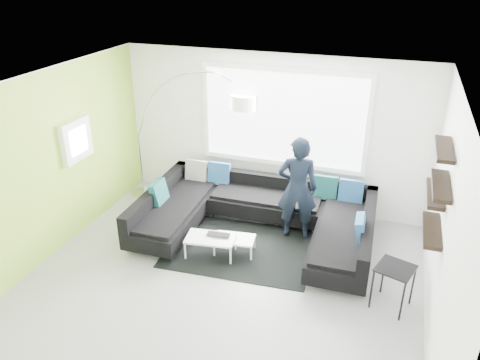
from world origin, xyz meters
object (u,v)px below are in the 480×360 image
arc_lamp (138,136)px  side_table (392,287)px  coffee_table (223,245)px  laptop (218,237)px  sectional_sofa (256,219)px  person (297,189)px

arc_lamp → side_table: (4.74, -1.79, -0.91)m
coffee_table → side_table: bearing=-17.2°
coffee_table → side_table: 2.58m
arc_lamp → side_table: size_ratio=3.95×
arc_lamp → laptop: arc_lamp is taller
sectional_sofa → side_table: 2.42m
sectional_sofa → person: 0.85m
person → laptop: (-1.01, -0.94, -0.55)m
coffee_table → side_table: size_ratio=1.57×
arc_lamp → side_table: bearing=-32.7°
laptop → arc_lamp: bearing=141.0°
side_table → laptop: size_ratio=1.64×
sectional_sofa → arc_lamp: 2.80m
side_table → arc_lamp: bearing=159.3°
coffee_table → side_table: (2.54, -0.40, 0.15)m
arc_lamp → person: arc_lamp is taller
sectional_sofa → coffee_table: size_ratio=3.89×
arc_lamp → person: size_ratio=1.39×
side_table → person: bearing=140.9°
side_table → laptop: (-2.61, 0.35, 0.02)m
sectional_sofa → person: person is taller
person → laptop: 1.49m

